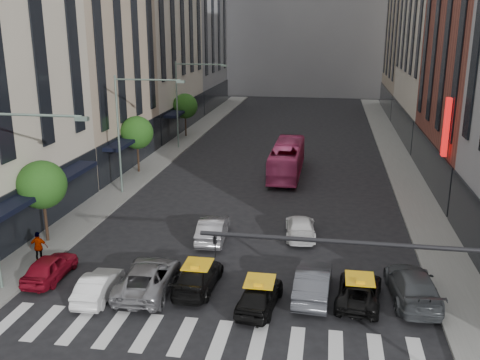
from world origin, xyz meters
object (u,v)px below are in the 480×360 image
at_px(streetlamp_mid, 130,119).
at_px(car_white_front, 99,286).
at_px(taxi_left, 198,277).
at_px(bus, 287,159).
at_px(car_red, 50,267).
at_px(streetlamp_far, 186,93).
at_px(pedestrian_far, 39,247).
at_px(streetlamp_near, 5,177).
at_px(taxi_center, 260,295).

distance_m(streetlamp_mid, car_white_front, 17.29).
height_order(taxi_left, bus, bus).
height_order(car_red, bus, bus).
xyz_separation_m(car_white_front, taxi_left, (4.50, 1.68, 0.02)).
distance_m(streetlamp_far, pedestrian_far, 29.34).
bearing_deg(taxi_left, bus, -94.85).
height_order(car_white_front, pedestrian_far, pedestrian_far).
relative_size(streetlamp_far, car_white_front, 2.35).
bearing_deg(streetlamp_near, pedestrian_far, 101.20).
bearing_deg(streetlamp_far, streetlamp_mid, -90.00).
height_order(streetlamp_far, pedestrian_far, streetlamp_far).
bearing_deg(streetlamp_mid, car_white_front, -75.39).
bearing_deg(taxi_left, car_white_front, 22.45).
bearing_deg(taxi_center, streetlamp_near, 8.79).
bearing_deg(streetlamp_near, streetlamp_far, 90.00).
bearing_deg(taxi_center, car_white_front, 9.20).
bearing_deg(car_red, taxi_center, 173.47).
height_order(streetlamp_near, pedestrian_far, streetlamp_near).
bearing_deg(streetlamp_near, taxi_center, 1.72).
relative_size(car_red, bus, 0.38).
height_order(streetlamp_mid, bus, streetlamp_mid).
bearing_deg(taxi_left, streetlamp_mid, -56.71).
height_order(streetlamp_far, bus, streetlamp_far).
height_order(car_red, taxi_left, car_red).
distance_m(taxi_left, taxi_center, 3.57).
xyz_separation_m(car_white_front, bus, (7.13, 23.46, 0.80)).
distance_m(streetlamp_far, taxi_left, 31.90).
distance_m(streetlamp_far, car_white_front, 32.63).
bearing_deg(streetlamp_far, taxi_center, -69.32).
height_order(taxi_center, pedestrian_far, pedestrian_far).
xyz_separation_m(taxi_left, taxi_center, (3.29, -1.39, 0.03)).
distance_m(streetlamp_far, taxi_center, 34.22).
bearing_deg(car_white_front, taxi_left, -162.12).
bearing_deg(streetlamp_far, bus, -36.91).
xyz_separation_m(streetlamp_near, taxi_left, (8.66, 1.75, -5.25)).
relative_size(bus, pedestrian_far, 5.89).
bearing_deg(bus, pedestrian_far, 60.32).
bearing_deg(bus, car_white_front, 73.59).
distance_m(streetlamp_mid, car_red, 15.41).
relative_size(streetlamp_mid, car_white_front, 2.35).
xyz_separation_m(car_red, pedestrian_far, (-1.45, 1.54, 0.36)).
relative_size(car_white_front, taxi_center, 0.96).
bearing_deg(car_white_front, taxi_center, 179.56).
bearing_deg(streetlamp_mid, streetlamp_far, 90.00).
relative_size(taxi_left, pedestrian_far, 2.57).
xyz_separation_m(streetlamp_near, car_red, (0.84, 1.53, -5.24)).
bearing_deg(streetlamp_near, bus, 64.39).
bearing_deg(streetlamp_mid, pedestrian_far, -92.70).
xyz_separation_m(taxi_left, pedestrian_far, (-9.27, 1.33, 0.37)).
bearing_deg(bus, streetlamp_far, -36.42).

